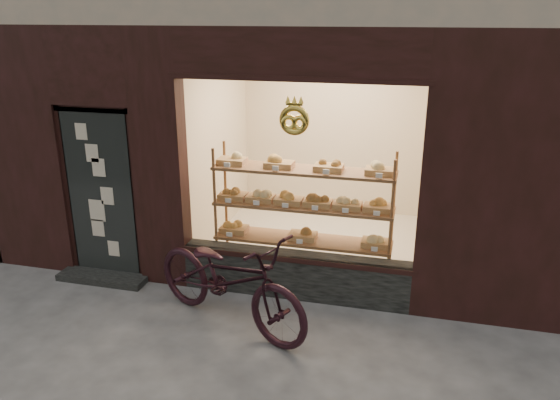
# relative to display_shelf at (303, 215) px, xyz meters

# --- Properties ---
(display_shelf) EXTENTS (2.20, 0.45, 1.70)m
(display_shelf) POSITION_rel_display_shelf_xyz_m (0.00, 0.00, 0.00)
(display_shelf) COLOR brown
(display_shelf) RESTS_ON ground
(bicycle) EXTENTS (2.20, 1.52, 1.10)m
(bicycle) POSITION_rel_display_shelf_xyz_m (-0.54, -1.21, -0.33)
(bicycle) COLOR black
(bicycle) RESTS_ON ground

